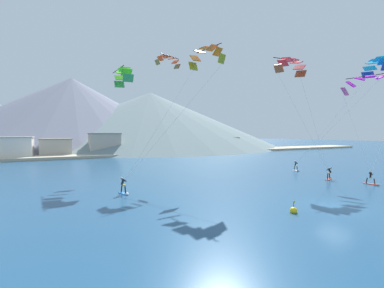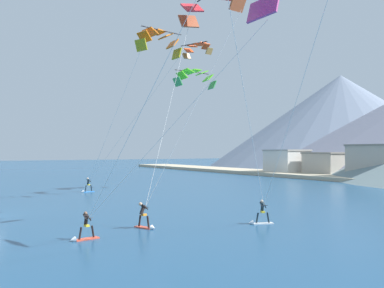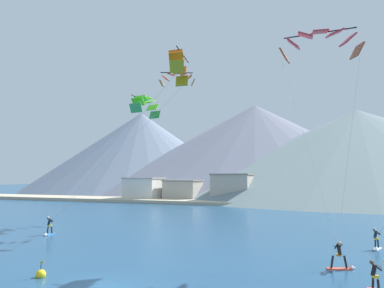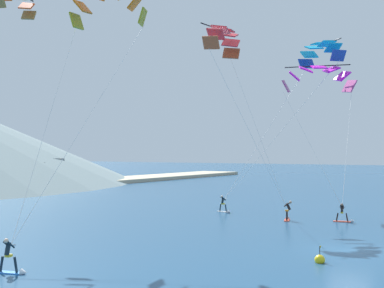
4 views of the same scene
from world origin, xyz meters
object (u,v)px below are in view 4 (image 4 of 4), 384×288
kitesurfer_far_left (12,262)px  parafoil_kite_near_trail (318,76)px  kitesurfer_near_trail (345,217)px  parafoil_kite_near_lead (321,52)px  race_marker_buoy (320,260)px  parafoil_kite_mid_center (224,39)px  parafoil_kite_distant_low_drift (16,0)px  kitesurfer_mid_center (288,214)px  parafoil_kite_far_left (108,6)px  kitesurfer_near_lead (224,207)px

kitesurfer_far_left → parafoil_kite_near_trail: 37.83m
kitesurfer_near_trail → parafoil_kite_near_lead: size_ratio=0.11×
kitesurfer_far_left → race_marker_buoy: kitesurfer_far_left is taller
parafoil_kite_mid_center → parafoil_kite_distant_low_drift: (-16.07, 8.72, 0.91)m
race_marker_buoy → kitesurfer_near_trail: bearing=11.2°
kitesurfer_mid_center → parafoil_kite_mid_center: bearing=100.6°
kitesurfer_mid_center → parafoil_kite_distant_low_drift: 27.80m
kitesurfer_mid_center → parafoil_kite_near_trail: size_ratio=0.13×
kitesurfer_mid_center → race_marker_buoy: size_ratio=1.75×
parafoil_kite_near_lead → parafoil_kite_near_trail: 4.06m
kitesurfer_far_left → kitesurfer_near_trail: bearing=-17.4°
parafoil_kite_near_lead → kitesurfer_far_left: bearing=175.2°
parafoil_kite_mid_center → kitesurfer_mid_center: bearing=-79.4°
race_marker_buoy → parafoil_kite_far_left: bearing=85.3°
kitesurfer_near_lead → parafoil_kite_near_lead: bearing=-34.7°
parafoil_kite_near_lead → parafoil_kite_far_left: bearing=164.9°
kitesurfer_near_trail → parafoil_kite_distant_low_drift: bearing=134.5°
kitesurfer_far_left → parafoil_kite_distant_low_drift: parafoil_kite_distant_low_drift is taller
kitesurfer_mid_center → parafoil_kite_near_lead: bearing=4.3°
parafoil_kite_near_trail → parafoil_kite_far_left: size_ratio=0.84×
kitesurfer_far_left → parafoil_kite_near_lead: bearing=-4.8°
parafoil_kite_mid_center → parafoil_kite_far_left: bearing=170.1°
kitesurfer_mid_center → parafoil_kite_near_lead: size_ratio=0.11×
kitesurfer_near_lead → race_marker_buoy: kitesurfer_near_lead is taller
kitesurfer_mid_center → kitesurfer_near_trail: bearing=-72.0°
kitesurfer_far_left → parafoil_kite_far_left: size_ratio=0.11×
parafoil_kite_near_trail → parafoil_kite_near_lead: bearing=13.1°
parafoil_kite_near_lead → parafoil_kite_near_trail: bearing=-166.9°
parafoil_kite_near_trail → race_marker_buoy: bearing=-161.8°
parafoil_kite_near_trail → parafoil_kite_far_left: bearing=161.9°
parafoil_kite_far_left → race_marker_buoy: 22.77m
parafoil_kite_near_lead → parafoil_kite_far_left: size_ratio=1.01×
parafoil_kite_mid_center → kitesurfer_near_lead: bearing=27.0°
kitesurfer_near_trail → parafoil_kite_far_left: (-15.83, 12.52, 15.97)m
kitesurfer_near_lead → parafoil_kite_far_left: parafoil_kite_far_left is taller
kitesurfer_near_lead → parafoil_kite_far_left: bearing=178.2°
parafoil_kite_distant_low_drift → race_marker_buoy: parafoil_kite_distant_low_drift is taller
parafoil_kite_near_lead → parafoil_kite_near_trail: parafoil_kite_near_lead is taller
parafoil_kite_near_lead → parafoil_kite_distant_low_drift: (-29.09, 13.50, 0.45)m
kitesurfer_near_lead → parafoil_kite_near_trail: parafoil_kite_near_trail is taller
kitesurfer_near_lead → parafoil_kite_mid_center: bearing=-153.0°
kitesurfer_near_trail → parafoil_kite_far_left: 25.73m
kitesurfer_near_trail → race_marker_buoy: 17.48m
parafoil_kite_far_left → kitesurfer_mid_center: bearing=-29.1°
kitesurfer_near_lead → race_marker_buoy: bearing=-139.7°
kitesurfer_near_trail → parafoil_kite_near_trail: bearing=31.6°
parafoil_kite_near_trail → kitesurfer_mid_center: bearing=-178.4°
kitesurfer_near_lead → kitesurfer_mid_center: size_ratio=1.00×
parafoil_kite_distant_low_drift → parafoil_kite_far_left: bearing=-66.6°
kitesurfer_near_lead → kitesurfer_near_trail: kitesurfer_near_lead is taller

